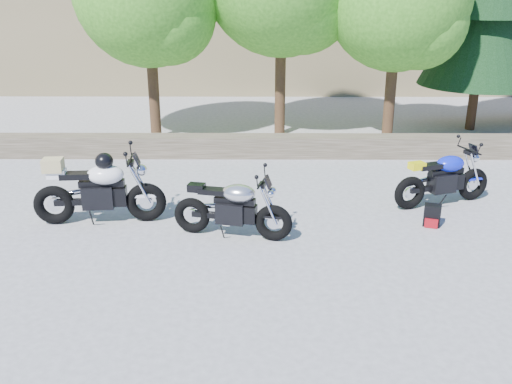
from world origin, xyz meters
TOP-DOWN VIEW (x-y plane):
  - ground at (0.00, 0.00)m, footprint 90.00×90.00m
  - stone_wall at (0.00, 5.50)m, footprint 22.00×0.55m
  - tree_decid_right at (3.71, 6.94)m, footprint 3.54×3.54m
  - silver_bike at (-0.17, 0.93)m, footprint 1.97×0.71m
  - white_bike at (-2.48, 1.51)m, footprint 2.25×0.71m
  - blue_bike at (3.66, 2.40)m, footprint 1.96×0.91m
  - backpack at (3.20, 1.39)m, footprint 0.33×0.31m

SIDE VIEW (x-z plane):
  - ground at x=0.00m, z-range 0.00..0.00m
  - backpack at x=3.20m, z-range -0.01..0.37m
  - stone_wall at x=0.00m, z-range 0.00..0.50m
  - silver_bike at x=-0.17m, z-range -0.01..0.98m
  - blue_bike at x=3.66m, z-range -0.01..1.01m
  - white_bike at x=-2.48m, z-range -0.01..1.23m
  - tree_decid_right at x=3.71m, z-range 0.79..6.20m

